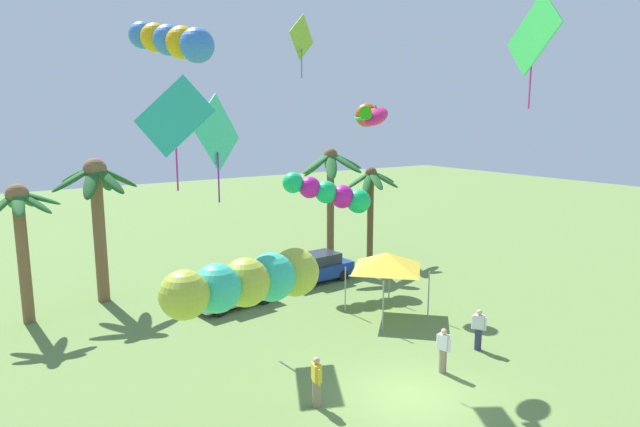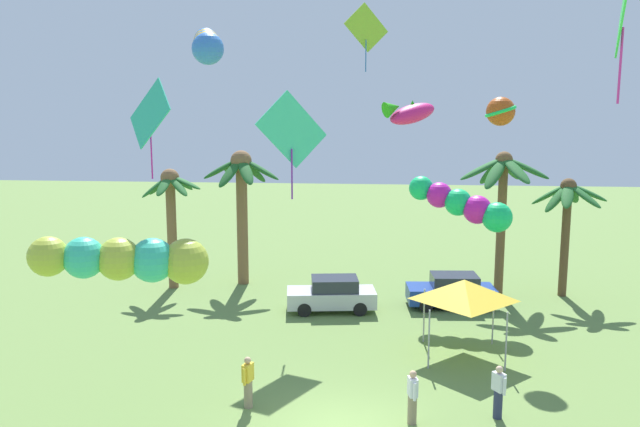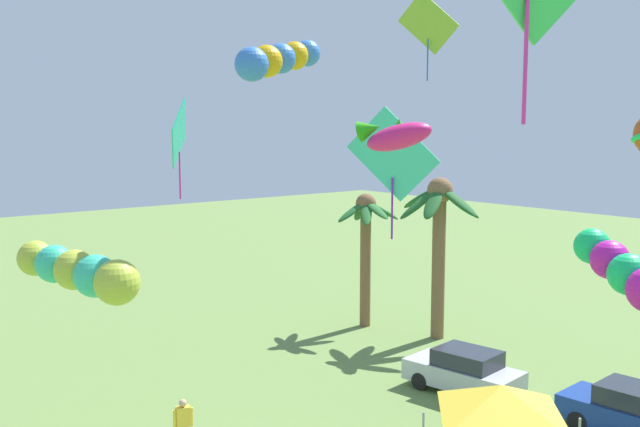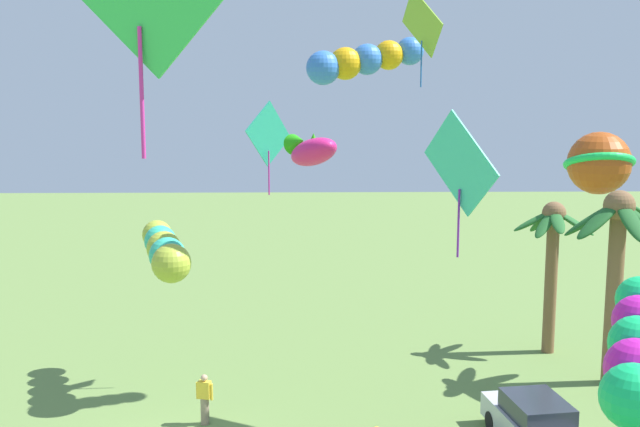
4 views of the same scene
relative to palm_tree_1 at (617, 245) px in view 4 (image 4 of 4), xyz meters
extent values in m
cylinder|color=brown|center=(0.01, 0.01, -1.80)|extent=(0.56, 0.56, 6.31)
ellipsoid|color=#1E5623|center=(0.95, 0.04, 0.96)|extent=(2.03, 0.68, 1.30)
ellipsoid|color=#1E5623|center=(-0.58, 0.82, 1.08)|extent=(1.72, 2.06, 1.08)
ellipsoid|color=#1E5623|center=(-0.94, -0.05, 0.98)|extent=(2.06, 0.74, 1.26)
ellipsoid|color=#1E5623|center=(-0.35, -0.78, 0.85)|extent=(1.34, 1.97, 1.51)
ellipsoid|color=#1E5623|center=(0.41, -0.82, 0.92)|extent=(1.40, 2.04, 1.37)
sphere|color=brown|center=(0.01, 0.01, 1.36)|extent=(1.06, 1.06, 1.06)
cylinder|color=brown|center=(-3.32, -1.10, -2.18)|extent=(0.48, 0.48, 5.54)
ellipsoid|color=#236028|center=(-2.53, -1.21, 0.39)|extent=(1.73, 0.72, 0.83)
ellipsoid|color=#236028|center=(-2.96, -0.44, 0.28)|extent=(1.18, 1.63, 1.04)
ellipsoid|color=#236028|center=(-3.38, -0.35, 0.28)|extent=(0.61, 1.63, 1.03)
ellipsoid|color=#236028|center=(-3.94, -0.81, 0.19)|extent=(1.56, 1.05, 1.20)
ellipsoid|color=#236028|center=(-3.95, -1.34, 0.18)|extent=(1.56, 0.97, 1.21)
ellipsoid|color=#236028|center=(-3.37, -1.85, 0.29)|extent=(0.59, 1.64, 1.01)
ellipsoid|color=#236028|center=(-2.76, -1.59, 0.26)|extent=(1.50, 1.41, 1.06)
sphere|color=brown|center=(-3.32, -1.10, 0.58)|extent=(0.91, 0.91, 0.91)
cube|color=#BCBCC1|center=(4.86, -4.14, -4.35)|extent=(4.10, 2.22, 0.70)
cube|color=#282D38|center=(5.01, -4.12, -3.72)|extent=(2.21, 1.76, 0.56)
cylinder|color=black|center=(3.77, -5.08, -4.65)|extent=(0.62, 0.26, 0.60)
cylinder|color=black|center=(3.56, -3.53, -4.65)|extent=(0.62, 0.26, 0.60)
cylinder|color=gray|center=(3.11, -13.77, -4.53)|extent=(0.26, 0.26, 0.84)
cube|color=yellow|center=(3.11, -13.77, -3.84)|extent=(0.32, 0.43, 0.54)
sphere|color=tan|center=(3.11, -13.77, -3.47)|extent=(0.21, 0.21, 0.21)
cylinder|color=yellow|center=(3.05, -13.99, -3.89)|extent=(0.09, 0.09, 0.52)
cylinder|color=yellow|center=(3.17, -13.55, -3.89)|extent=(0.09, 0.09, 0.52)
sphere|color=#B34A15|center=(11.66, -5.35, 3.82)|extent=(1.14, 1.14, 1.14)
torus|color=#1CD756|center=(11.66, -5.35, 3.82)|extent=(1.34, 1.36, 0.51)
sphere|color=#B0C038|center=(1.69, -14.91, -0.21)|extent=(1.26, 1.26, 1.26)
sphere|color=#34C59D|center=(0.85, -15.18, -0.13)|extent=(1.21, 1.21, 1.21)
sphere|color=#B0C038|center=(0.01, -15.45, -0.05)|extent=(1.16, 1.16, 1.16)
sphere|color=#34C59D|center=(-0.82, -15.72, 0.03)|extent=(1.11, 1.11, 1.11)
sphere|color=#B0C038|center=(-1.66, -15.99, 0.11)|extent=(1.06, 1.06, 1.06)
cube|color=#88BB32|center=(6.37, -7.81, 6.79)|extent=(1.58, 0.78, 1.68)
cylinder|color=#225DAD|center=(6.37, -7.81, 5.81)|extent=(0.04, 0.04, 1.13)
cube|color=#3CD3A9|center=(3.43, -6.17, 3.11)|extent=(2.66, 1.69, 3.09)
cylinder|color=purple|center=(3.43, -6.17, 1.34)|extent=(0.07, 0.07, 2.02)
sphere|color=#3676D4|center=(1.17, -10.09, 5.90)|extent=(1.07, 1.07, 1.07)
sphere|color=#E5A40F|center=(0.97, -9.39, 6.05)|extent=(1.03, 1.03, 1.03)
sphere|color=#3676D4|center=(0.77, -8.68, 6.19)|extent=(0.98, 0.98, 0.98)
sphere|color=#E5A40F|center=(0.56, -7.97, 6.33)|extent=(0.94, 0.94, 0.94)
sphere|color=#3676D4|center=(0.36, -7.27, 6.47)|extent=(0.90, 0.90, 0.90)
cylinder|color=#E1319C|center=(13.37, -13.21, 5.07)|extent=(0.07, 0.07, 2.02)
sphere|color=#13C967|center=(11.85, -4.52, -0.56)|extent=(1.27, 1.27, 1.27)
sphere|color=#C61AA4|center=(11.08, -4.17, -0.30)|extent=(1.22, 1.22, 1.22)
sphere|color=#13C967|center=(10.31, -3.81, -0.05)|extent=(1.17, 1.17, 1.17)
sphere|color=#C61AA4|center=(9.53, -3.46, 0.21)|extent=(1.12, 1.12, 1.12)
sphere|color=#13C967|center=(8.76, -3.11, 0.47)|extent=(1.07, 1.07, 1.07)
ellipsoid|color=#E52074|center=(7.96, -10.48, 3.77)|extent=(1.89, 1.54, 0.97)
cone|color=#24A911|center=(7.32, -10.84, 3.95)|extent=(0.80, 0.76, 0.63)
cone|color=#24A911|center=(7.96, -10.48, 4.03)|extent=(0.44, 0.44, 0.33)
cube|color=#2BB898|center=(-0.26, -11.88, 3.77)|extent=(1.83, 1.44, 2.23)
cylinder|color=#C91F95|center=(-0.26, -11.88, 2.47)|extent=(0.05, 0.05, 1.49)
camera|label=1|loc=(-5.37, -26.57, 3.77)|focal=30.65mm
camera|label=2|loc=(6.96, -31.69, 3.92)|focal=36.19mm
camera|label=3|loc=(20.25, -22.92, 4.06)|focal=40.99mm
camera|label=4|loc=(25.31, -10.71, 5.02)|focal=42.69mm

